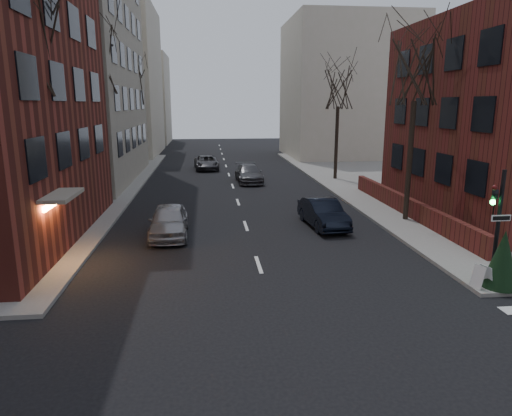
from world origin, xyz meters
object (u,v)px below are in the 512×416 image
at_px(tree_right_a, 416,69).
at_px(tree_left_a, 25,46).
at_px(tree_right_b, 339,88).
at_px(car_lane_silver, 169,221).
at_px(evergreen_shrub, 503,259).
at_px(car_lane_far, 206,163).
at_px(streetlamp_near, 98,141).
at_px(tree_left_b, 97,62).
at_px(streetlamp_far, 143,125).
at_px(parked_sedan, 323,213).
at_px(tree_left_c, 132,85).
at_px(sandwich_board, 482,277).
at_px(traffic_signal, 495,234).
at_px(car_lane_gray, 249,174).

bearing_deg(tree_right_a, tree_left_a, -167.20).
relative_size(tree_right_b, car_lane_silver, 2.03).
bearing_deg(evergreen_shrub, car_lane_far, 107.78).
relative_size(streetlamp_near, evergreen_shrub, 3.11).
height_order(tree_left_b, streetlamp_far, tree_left_b).
distance_m(tree_right_b, car_lane_far, 14.95).
bearing_deg(car_lane_silver, parked_sedan, 5.75).
height_order(streetlamp_near, evergreen_shrub, streetlamp_near).
distance_m(tree_left_b, tree_left_c, 14.03).
bearing_deg(tree_right_a, evergreen_shrub, -94.97).
xyz_separation_m(parked_sedan, car_lane_silver, (-7.90, -0.95, 0.04)).
xyz_separation_m(tree_left_c, car_lane_far, (6.78, -0.34, -7.35)).
bearing_deg(sandwich_board, tree_right_b, 72.52).
distance_m(traffic_signal, tree_left_a, 18.66).
bearing_deg(car_lane_far, tree_right_a, -67.06).
relative_size(traffic_signal, car_lane_silver, 0.89).
xyz_separation_m(tree_right_b, car_lane_gray, (-7.36, -0.29, -6.87)).
height_order(tree_left_a, streetlamp_far, tree_left_a).
distance_m(tree_left_a, tree_left_b, 12.01).
xyz_separation_m(tree_left_c, tree_right_b, (17.60, -8.00, -0.44)).
height_order(tree_left_c, tree_right_a, same).
xyz_separation_m(tree_left_a, tree_right_b, (17.60, 18.00, -0.88)).
distance_m(tree_left_b, evergreen_shrub, 25.45).
bearing_deg(streetlamp_far, tree_left_b, -92.15).
bearing_deg(traffic_signal, car_lane_gray, 105.97).
distance_m(traffic_signal, car_lane_gray, 23.66).
bearing_deg(evergreen_shrub, tree_left_a, 161.85).
relative_size(tree_right_a, streetlamp_near, 1.55).
bearing_deg(tree_left_a, streetlamp_far, 88.77).
relative_size(tree_left_a, car_lane_far, 2.11).
height_order(traffic_signal, streetlamp_near, streetlamp_near).
bearing_deg(tree_right_a, car_lane_silver, -173.13).
bearing_deg(car_lane_silver, car_lane_far, 84.28).
height_order(tree_left_a, streetlamp_near, tree_left_a).
xyz_separation_m(tree_left_b, evergreen_shrub, (16.77, -17.50, -7.75)).
relative_size(tree_right_a, car_lane_gray, 1.97).
height_order(tree_right_b, car_lane_far, tree_right_b).
xyz_separation_m(sandwich_board, evergreen_shrub, (0.67, 0.00, 0.61)).
xyz_separation_m(tree_right_a, evergreen_shrub, (-0.83, -9.50, -6.87)).
bearing_deg(car_lane_silver, tree_left_c, 100.67).
height_order(tree_left_a, car_lane_gray, tree_left_a).
bearing_deg(tree_left_c, tree_right_a, -51.34).
bearing_deg(evergreen_shrub, streetlamp_near, 140.15).
bearing_deg(sandwich_board, evergreen_shrub, -13.82).
distance_m(tree_left_c, car_lane_silver, 25.11).
bearing_deg(tree_right_b, tree_left_c, 155.56).
distance_m(tree_left_a, streetlamp_near, 9.07).
height_order(traffic_signal, tree_left_a, tree_left_a).
distance_m(tree_left_b, tree_right_b, 18.64).
distance_m(tree_left_c, streetlamp_near, 18.40).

